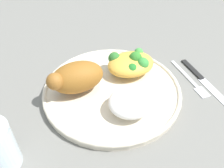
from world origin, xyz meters
The scene contains 7 objects.
ground_plane centered at (0.00, 0.00, 0.00)m, with size 2.00×2.00×0.00m, color slate.
plate centered at (0.00, 0.00, 0.01)m, with size 0.30×0.30×0.02m.
roasted_chicken centered at (0.07, -0.02, 0.05)m, with size 0.12×0.07×0.06m.
rice_pile centered at (-0.01, 0.07, 0.04)m, with size 0.09×0.08×0.04m, color white.
mac_cheese_with_broccoli centered at (-0.06, -0.04, 0.04)m, with size 0.11×0.09×0.05m.
fork centered at (-0.19, 0.03, 0.00)m, with size 0.02×0.14×0.01m.
knife centered at (-0.22, 0.03, 0.00)m, with size 0.02×0.19×0.01m.
Camera 1 is at (0.15, 0.36, 0.38)m, focal length 39.40 mm.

